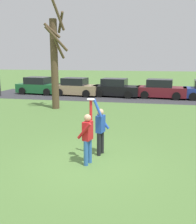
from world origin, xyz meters
name	(u,v)px	position (x,y,z in m)	size (l,w,h in m)	color
ground_plane	(90,163)	(0.00, 0.00, 0.00)	(120.00, 120.00, 0.00)	#567F3D
person_catcher	(88,135)	(-0.06, -0.05, 0.98)	(0.49, 0.58, 2.08)	#3366B7
person_defender	(100,128)	(0.17, 0.87, 0.98)	(0.53, 0.62, 2.04)	black
frisbee_disc	(91,99)	(0.00, 0.17, 2.09)	(0.26, 0.26, 0.02)	white
parked_car_green	(39,86)	(-8.57, 14.94, 0.73)	(4.25, 2.34, 1.59)	#1E6633
parked_car_tan	(76,87)	(-4.83, 14.67, 0.73)	(4.25, 2.34, 1.59)	tan
parked_car_black	(116,88)	(-1.20, 14.70, 0.73)	(4.25, 2.34, 1.59)	black
parked_car_maroon	(161,89)	(2.68, 14.68, 0.73)	(4.25, 2.34, 1.59)	maroon
parking_strip	(138,97)	(0.81, 14.82, 0.00)	(27.93, 6.40, 0.01)	#38383D
bare_tree_tall	(55,60)	(-4.36, 8.45, 3.22)	(1.47, 1.84, 7.03)	brown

